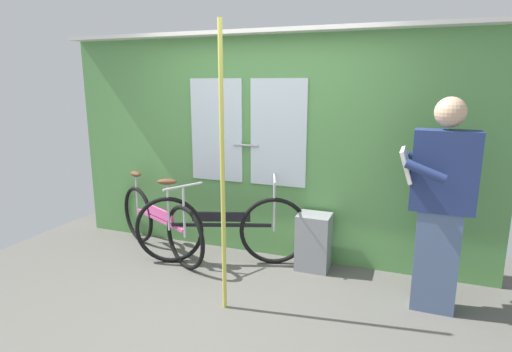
{
  "coord_description": "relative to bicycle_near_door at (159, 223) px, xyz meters",
  "views": [
    {
      "loc": [
        1.46,
        -2.81,
        1.86
      ],
      "look_at": [
        0.04,
        0.93,
        0.96
      ],
      "focal_mm": 29.47,
      "sensor_mm": 36.0,
      "label": 1
    }
  ],
  "objects": [
    {
      "name": "handrail_pole",
      "position": [
        1.15,
        -0.78,
        0.8
      ],
      "size": [
        0.04,
        0.04,
        2.31
      ],
      "primitive_type": "cylinder",
      "color": "#C6C14C",
      "rests_on": "ground_plane"
    },
    {
      "name": "bicycle_leaning_behind",
      "position": [
        0.74,
        0.01,
        0.02
      ],
      "size": [
        1.71,
        0.71,
        0.92
      ],
      "rotation": [
        0.0,
        0.0,
        0.34
      ],
      "color": "black",
      "rests_on": "ground_plane"
    },
    {
      "name": "bicycle_near_door",
      "position": [
        0.0,
        0.0,
        0.0
      ],
      "size": [
        1.51,
        0.83,
        0.87
      ],
      "rotation": [
        0.0,
        0.0,
        -0.47
      ],
      "color": "black",
      "rests_on": "ground_plane"
    },
    {
      "name": "ground_plane",
      "position": [
        1.08,
        -0.89,
        -0.38
      ],
      "size": [
        5.63,
        4.26,
        0.04
      ],
      "primitive_type": "cube",
      "color": "#56544F"
    },
    {
      "name": "trash_bin_by_wall",
      "position": [
        1.67,
        0.22,
        -0.07
      ],
      "size": [
        0.33,
        0.28,
        0.57
      ],
      "primitive_type": "cube",
      "color": "gray",
      "rests_on": "ground_plane"
    },
    {
      "name": "train_door_wall",
      "position": [
        1.07,
        0.44,
        0.87
      ],
      "size": [
        4.63,
        0.28,
        2.35
      ],
      "color": "#56934C",
      "rests_on": "ground_plane"
    },
    {
      "name": "passenger_reading_newspaper",
      "position": [
        2.76,
        -0.19,
        0.57
      ],
      "size": [
        0.58,
        0.51,
        1.75
      ],
      "rotation": [
        0.0,
        0.0,
        3.13
      ],
      "color": "slate",
      "rests_on": "ground_plane"
    }
  ]
}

